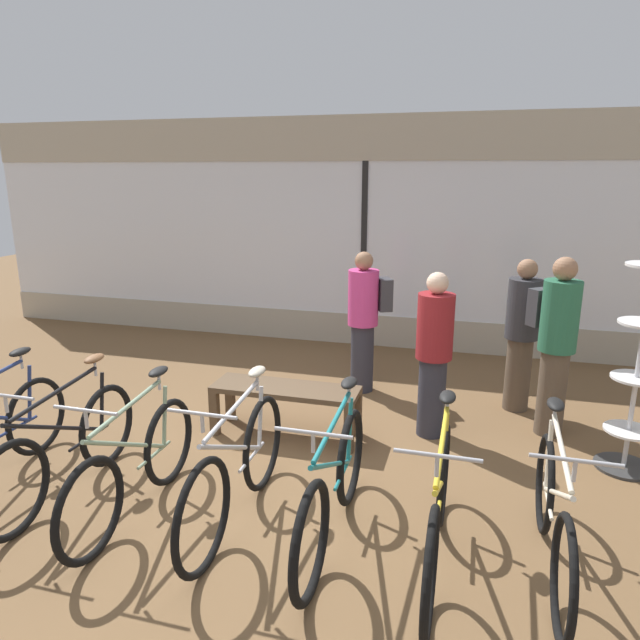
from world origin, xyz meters
name	(u,v)px	position (x,y,z in m)	size (l,w,h in m)	color
ground_plane	(263,486)	(0.00, 0.00, 0.00)	(24.00, 24.00, 0.00)	brown
shop_back_wall	(364,232)	(0.00, 4.05, 1.64)	(12.00, 0.08, 3.20)	#B2A893
bicycle_left	(66,449)	(-1.42, -0.52, 0.39)	(0.46, 1.77, 1.03)	black
bicycle_center_left	(135,467)	(-0.75, -0.61, 0.38)	(0.46, 1.69, 1.03)	black
bicycle_center	(237,470)	(0.01, -0.49, 0.41)	(0.46, 1.79, 1.06)	black
bicycle_center_right	(334,489)	(0.72, -0.52, 0.39)	(0.46, 1.79, 1.05)	black
bicycle_right	(438,510)	(1.42, -0.59, 0.40)	(0.46, 1.79, 1.04)	black
bicycle_far_right	(553,517)	(2.12, -0.46, 0.39)	(0.46, 1.69, 1.03)	black
accessory_rack	(636,385)	(2.88, 1.11, 0.76)	(0.48, 0.48, 1.86)	#333333
display_bench	(286,396)	(-0.12, 0.93, 0.40)	(1.40, 0.44, 0.49)	brown
customer_near_rack	(365,318)	(0.37, 2.27, 0.87)	(0.56, 0.46, 1.61)	#2D2D38
customer_by_window	(522,333)	(2.05, 2.19, 0.84)	(0.45, 0.45, 1.61)	brown
customer_mid_floor	(434,352)	(1.22, 1.32, 0.83)	(0.39, 0.39, 1.59)	#2D2D38
customer_near_bench	(556,341)	(2.31, 1.67, 0.93)	(0.53, 0.56, 1.72)	brown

